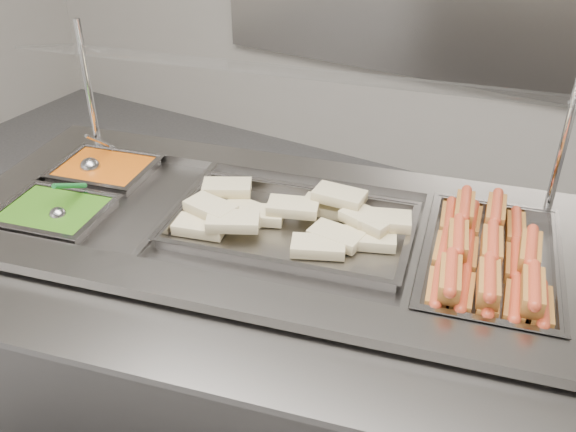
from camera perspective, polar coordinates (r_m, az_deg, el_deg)
The scene contains 11 objects.
steam_counter at distance 2.05m, azimuth -1.29°, elevation -10.47°, with size 1.91×1.16×0.85m.
tray_rail at distance 1.46m, azimuth -7.55°, elevation -11.68°, with size 1.72×0.71×0.05m.
sneeze_guard at distance 1.81m, azimuth 0.51°, elevation 12.34°, with size 1.59×0.62×0.42m.
pan_hotdogs at distance 1.74m, azimuth 17.43°, elevation -4.50°, with size 0.43×0.58×0.09m.
pan_wraps at distance 1.79m, azimuth 0.29°, elevation -1.31°, with size 0.71×0.51×0.07m.
pan_beans at distance 2.15m, azimuth -15.88°, elevation 3.27°, with size 0.33×0.29×0.09m.
pan_peas at distance 1.96m, azimuth -19.93°, elevation -0.48°, with size 0.33×0.29×0.09m.
hotdogs_in_buns at distance 1.70m, azimuth 17.13°, elevation -3.46°, with size 0.39×0.52×0.11m.
tortilla_wraps at distance 1.78m, azimuth -0.00°, elevation -0.04°, with size 0.64×0.37×0.09m.
ladle at distance 2.14m, azimuth -17.11°, elevation 4.28°, with size 0.07×0.18×0.15m.
serving_spoon at distance 1.92m, azimuth -19.57°, elevation 0.49°, with size 0.07×0.17×0.13m.
Camera 1 is at (0.76, -0.80, 1.81)m, focal length 40.00 mm.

